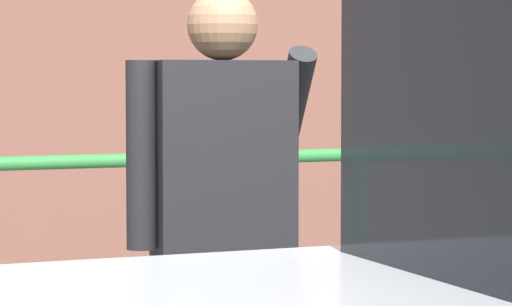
{
  "coord_description": "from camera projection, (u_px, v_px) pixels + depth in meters",
  "views": [
    {
      "loc": [
        -1.61,
        -2.82,
        1.49
      ],
      "look_at": [
        -0.12,
        0.69,
        1.27
      ],
      "focal_mm": 83.1,
      "sensor_mm": 36.0,
      "label": 1
    }
  ],
  "objects": [
    {
      "name": "background_railing",
      "position": [
        156.0,
        222.0,
        5.16
      ],
      "size": [
        24.06,
        0.06,
        1.04
      ],
      "color": "#2D7A38",
      "rests_on": "sidewalk_curb"
    },
    {
      "name": "parking_meter",
      "position": [
        395.0,
        153.0,
        3.85
      ],
      "size": [
        0.19,
        0.2,
        1.5
      ],
      "rotation": [
        0.0,
        0.0,
        3.23
      ],
      "color": "slate",
      "rests_on": "sidewalk_curb"
    },
    {
      "name": "pedestrian_at_meter",
      "position": [
        222.0,
        219.0,
        3.65
      ],
      "size": [
        0.64,
        0.46,
        1.63
      ],
      "rotation": [
        0.0,
        0.0,
        -0.12
      ],
      "color": "#1E233F",
      "rests_on": "sidewalk_curb"
    }
  ]
}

